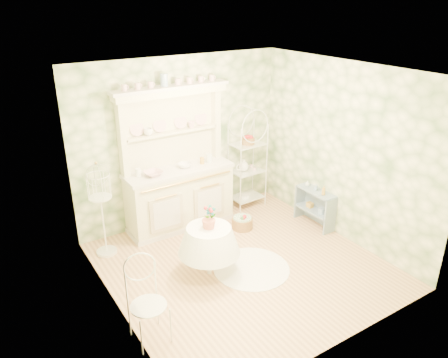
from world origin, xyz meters
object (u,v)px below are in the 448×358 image
side_shelf (315,209)px  birdcage_stand (101,207)px  round_table (209,254)px  cafe_chair (149,309)px  bakers_rack (247,156)px  floor_basket (242,223)px  kitchen_dresser (178,160)px

side_shelf → birdcage_stand: 3.39m
round_table → birdcage_stand: bearing=128.9°
round_table → cafe_chair: size_ratio=0.77×
bakers_rack → side_shelf: 1.47m
side_shelf → cafe_chair: bearing=-162.7°
birdcage_stand → cafe_chair: bearing=-94.7°
floor_basket → kitchen_dresser: bearing=141.3°
bakers_rack → cafe_chair: 3.63m
round_table → birdcage_stand: size_ratio=0.41×
birdcage_stand → side_shelf: bearing=-17.4°
floor_basket → round_table: bearing=-144.2°
birdcage_stand → kitchen_dresser: bearing=7.1°
side_shelf → cafe_chair: 3.50m
bakers_rack → cafe_chair: (-2.85, -2.19, -0.52)m
cafe_chair → floor_basket: 2.74m
kitchen_dresser → cafe_chair: (-1.48, -2.14, -0.73)m
birdcage_stand → floor_basket: birdcage_stand is taller
cafe_chair → floor_basket: bearing=47.5°
kitchen_dresser → cafe_chair: kitchen_dresser is taller
cafe_chair → birdcage_stand: birdcage_stand is taller
side_shelf → birdcage_stand: (-3.20, 1.01, 0.47)m
birdcage_stand → floor_basket: (2.12, -0.47, -0.66)m
birdcage_stand → floor_basket: bearing=-12.6°
round_table → floor_basket: bearing=35.8°
bakers_rack → birdcage_stand: bearing=-179.4°
kitchen_dresser → bakers_rack: 1.39m
kitchen_dresser → floor_basket: (0.80, -0.64, -1.04)m
round_table → cafe_chair: 1.38m
cafe_chair → kitchen_dresser: bearing=69.5°
round_table → floor_basket: size_ratio=2.00×
kitchen_dresser → side_shelf: 2.37m
birdcage_stand → floor_basket: 2.27m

